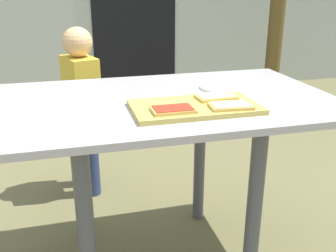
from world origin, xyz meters
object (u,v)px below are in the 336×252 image
Objects in this scene: cutting_board at (195,107)px; pizza_slice_far_right at (216,97)px; pizza_slice_near_right at (231,106)px; pizza_slice_near_left at (173,110)px; plate_white_right at (226,87)px; dining_table at (155,126)px; child_left at (82,103)px.

cutting_board is 0.11m from pizza_slice_far_right.
pizza_slice_near_right is 1.05× the size of pizza_slice_near_left.
pizza_slice_near_right is 0.68× the size of plate_white_right.
pizza_slice_far_right is (0.10, 0.05, 0.02)m from cutting_board.
dining_table is at bearing 124.04° from cutting_board.
dining_table is 9.82× the size of pizza_slice_near_left.
dining_table is 0.25m from pizza_slice_near_left.
cutting_board is at bearing 148.77° from pizza_slice_near_right.
pizza_slice_near_left is 0.64× the size of plate_white_right.
pizza_slice_near_right and pizza_slice_far_right have the same top height.
child_left is (-0.24, 0.75, -0.11)m from dining_table.
pizza_slice_near_left is 1.03m from child_left.
pizza_slice_far_right reaches higher than dining_table.
pizza_slice_far_right is 1.03× the size of pizza_slice_near_left.
plate_white_right is at bearing 13.26° from dining_table.
plate_white_right is (0.12, 0.18, -0.02)m from pizza_slice_far_right.
child_left reaches higher than pizza_slice_near_left.
plate_white_right is 0.23× the size of child_left.
plate_white_right is 0.91m from child_left.
child_left is (-0.45, 0.98, -0.24)m from pizza_slice_near_right.
pizza_slice_near_right is at bearing -31.23° from cutting_board.
pizza_slice_near_left is at bearing -75.18° from child_left.
cutting_board is at bearing 30.11° from pizza_slice_near_left.
plate_white_right is (0.31, 0.29, -0.02)m from pizza_slice_near_left.
child_left reaches higher than dining_table.
pizza_slice_near_right reaches higher than cutting_board.
dining_table is at bearing -72.26° from child_left.
pizza_slice_near_left is 0.15× the size of child_left.
cutting_board reaches higher than plate_white_right.
pizza_slice_far_right is at bearing 27.71° from cutting_board.
pizza_slice_near_right is 1.02× the size of pizza_slice_far_right.
pizza_slice_far_right reaches higher than cutting_board.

